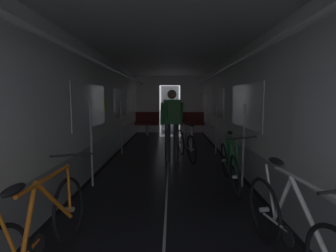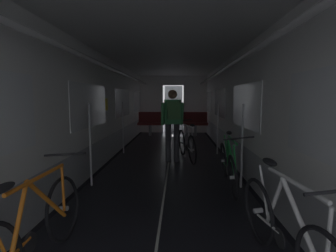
% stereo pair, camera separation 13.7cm
% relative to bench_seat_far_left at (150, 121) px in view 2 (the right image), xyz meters
% --- Properties ---
extents(train_car_shell, '(3.14, 12.34, 2.57)m').
position_rel_bench_seat_far_left_xyz_m(train_car_shell, '(0.90, -4.47, 1.13)').
color(train_car_shell, black).
rests_on(train_car_shell, ground).
extents(bench_seat_far_left, '(0.98, 0.51, 0.95)m').
position_rel_bench_seat_far_left_xyz_m(bench_seat_far_left, '(0.00, 0.00, 0.00)').
color(bench_seat_far_left, gray).
rests_on(bench_seat_far_left, ground).
extents(bench_seat_far_right, '(0.98, 0.51, 0.95)m').
position_rel_bench_seat_far_left_xyz_m(bench_seat_far_right, '(1.80, 0.00, 0.00)').
color(bench_seat_far_right, gray).
rests_on(bench_seat_far_right, ground).
extents(bicycle_white, '(0.46, 1.69, 0.95)m').
position_rel_bench_seat_far_left_xyz_m(bicycle_white, '(2.01, -8.12, -0.18)').
color(bicycle_white, black).
rests_on(bicycle_white, ground).
extents(bicycle_orange, '(0.44, 1.69, 0.95)m').
position_rel_bench_seat_far_left_xyz_m(bicycle_orange, '(-0.11, -8.17, -0.18)').
color(bicycle_orange, black).
rests_on(bicycle_orange, ground).
extents(bicycle_green, '(0.44, 1.69, 0.95)m').
position_rel_bench_seat_far_left_xyz_m(bicycle_green, '(1.95, -5.98, -0.19)').
color(bicycle_green, black).
rests_on(bicycle_green, ground).
extents(person_cyclist_aisle, '(0.56, 0.44, 1.69)m').
position_rel_bench_seat_far_left_xyz_m(person_cyclist_aisle, '(0.99, -4.29, 0.45)').
color(person_cyclist_aisle, '#2D2D33').
rests_on(person_cyclist_aisle, ground).
extents(bicycle_silver_in_aisle, '(0.50, 1.67, 0.95)m').
position_rel_bench_seat_far_left_xyz_m(bicycle_silver_in_aisle, '(1.33, -4.02, -0.18)').
color(bicycle_silver_in_aisle, black).
rests_on(bicycle_silver_in_aisle, ground).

